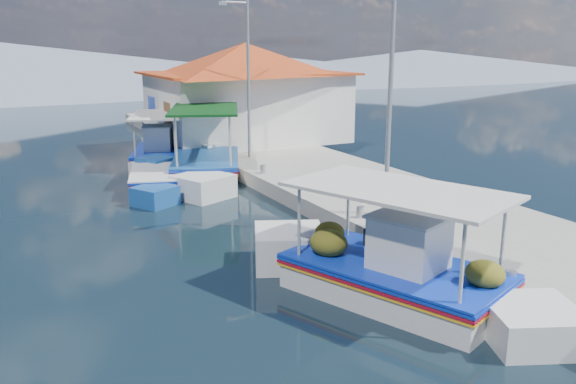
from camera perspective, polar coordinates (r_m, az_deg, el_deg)
name	(u,v)px	position (r m, az deg, el deg)	size (l,w,h in m)	color
ground	(259,291)	(12.26, -2.84, -9.45)	(160.00, 160.00, 0.00)	black
quay	(345,186)	(19.90, 5.52, 0.59)	(5.00, 44.00, 0.50)	#9E9D94
bollards	(301,186)	(18.13, 1.22, 0.60)	(0.20, 17.20, 0.30)	#A5A8AD
main_caique	(393,274)	(11.98, 10.12, -7.77)	(3.96, 7.01, 2.48)	white
caique_green_canopy	(205,167)	(22.12, -8.02, 2.39)	(4.15, 7.21, 2.91)	white
caique_blue_hull	(155,182)	(20.76, -12.68, 0.93)	(2.63, 5.36, 0.99)	#184C94
caique_far	(159,155)	(24.96, -12.36, 3.54)	(3.42, 6.27, 2.34)	white
harbor_building	(246,90)	(27.54, -4.08, 9.73)	(10.49, 10.49, 4.40)	white
lamp_post_near	(387,86)	(15.29, 9.55, 10.03)	(1.21, 0.14, 6.00)	#A5A8AD
lamp_post_far	(246,71)	(23.14, -4.06, 11.55)	(1.21, 0.14, 6.00)	#A5A8AD
mountain_ridge	(97,70)	(67.24, -17.95, 11.11)	(171.40, 96.00, 5.50)	slate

